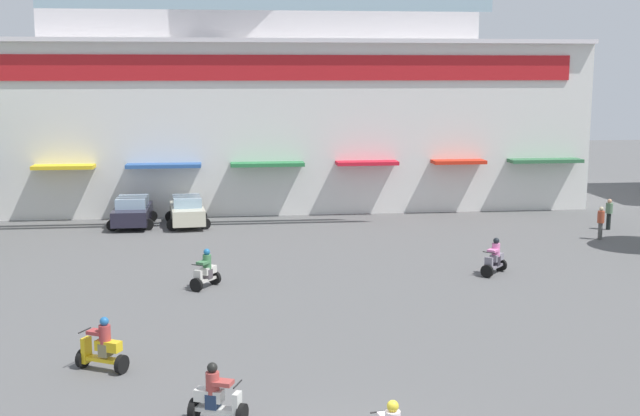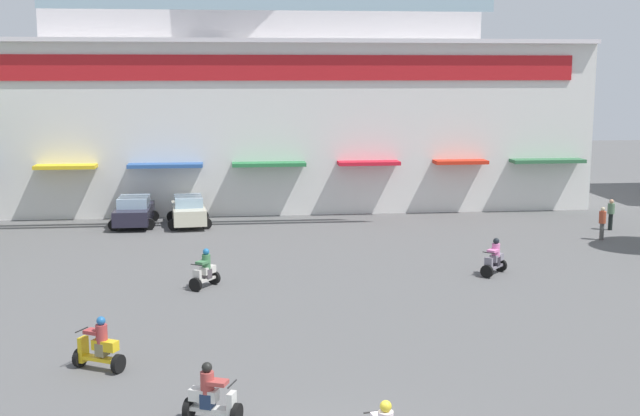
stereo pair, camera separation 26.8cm
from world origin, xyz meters
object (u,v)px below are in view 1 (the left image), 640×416
parked_car_1 (187,211)px  scooter_rider_3 (206,272)px  scooter_rider_1 (102,348)px  scooter_rider_4 (217,398)px  scooter_rider_2 (495,260)px  pedestrian_0 (609,212)px  parked_car_0 (132,211)px  pedestrian_1 (601,221)px

parked_car_1 → scooter_rider_3: parked_car_1 is taller
scooter_rider_1 → scooter_rider_4: 4.86m
scooter_rider_2 → pedestrian_0: size_ratio=0.93×
scooter_rider_4 → scooter_rider_3: bearing=92.5°
parked_car_0 → scooter_rider_1: (1.52, -21.41, -0.15)m
scooter_rider_1 → scooter_rider_4: size_ratio=1.06×
scooter_rider_4 → parked_car_1: bearing=94.1°
pedestrian_0 → pedestrian_1: pedestrian_1 is taller
scooter_rider_4 → pedestrian_1: size_ratio=0.89×
pedestrian_1 → scooter_rider_2: bearing=-140.4°
scooter_rider_2 → pedestrian_0: 12.30m
parked_car_1 → scooter_rider_1: (-1.34, -21.20, -0.15)m
scooter_rider_1 → pedestrian_1: 26.35m
parked_car_0 → pedestrian_0: bearing=-8.8°
parked_car_1 → scooter_rider_1: parked_car_1 is taller
pedestrian_0 → parked_car_1: bearing=170.6°
pedestrian_1 → parked_car_0: bearing=165.0°
pedestrian_0 → scooter_rider_2: bearing=-136.6°
scooter_rider_3 → scooter_rider_4: scooter_rider_3 is taller
scooter_rider_2 → parked_car_0: bearing=142.0°
parked_car_0 → scooter_rider_4: bearing=-79.5°
scooter_rider_1 → pedestrian_0: pedestrian_0 is taller
parked_car_1 → scooter_rider_1: size_ratio=2.66×
scooter_rider_1 → scooter_rider_2: 16.84m
parked_car_0 → scooter_rider_2: parked_car_0 is taller
pedestrian_0 → scooter_rider_4: bearing=-133.0°
scooter_rider_3 → scooter_rider_1: bearing=-107.3°
scooter_rider_2 → scooter_rider_4: size_ratio=1.02×
parked_car_1 → pedestrian_0: (21.71, -3.58, 0.12)m
parked_car_1 → scooter_rider_4: parked_car_1 is taller
scooter_rider_2 → scooter_rider_3: size_ratio=0.99×
scooter_rider_2 → pedestrian_1: size_ratio=0.92×
parked_car_0 → scooter_rider_3: size_ratio=2.68×
scooter_rider_1 → parked_car_1: bearing=86.4°
parked_car_0 → scooter_rider_3: (4.13, -13.03, -0.18)m
parked_car_1 → scooter_rider_2: bearing=-43.3°
scooter_rider_3 → parked_car_1: bearing=95.6°
scooter_rider_4 → scooter_rider_2: bearing=49.6°
parked_car_0 → scooter_rider_2: (15.65, -12.24, -0.18)m
scooter_rider_1 → pedestrian_0: 29.02m
scooter_rider_1 → pedestrian_0: bearing=37.4°
parked_car_0 → parked_car_1: 2.87m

